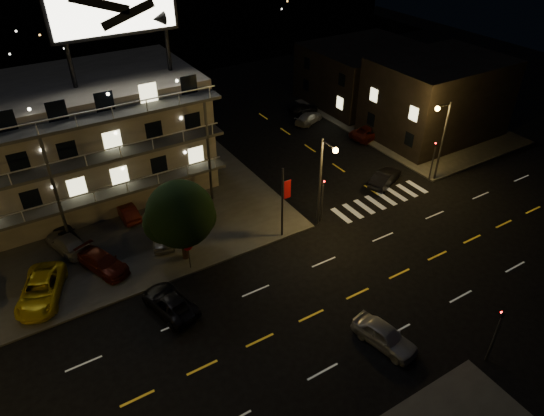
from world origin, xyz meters
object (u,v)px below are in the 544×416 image
lot_car_2 (41,290)px  side_car_0 (385,178)px  road_car_west (170,302)px  lot_car_7 (67,243)px  road_car_east (385,336)px  tree (180,216)px  lot_car_4 (162,234)px

lot_car_2 → side_car_0: 30.74m
lot_car_2 → road_car_west: size_ratio=1.16×
lot_car_7 → lot_car_2: bearing=43.0°
road_car_west → side_car_0: bearing=178.7°
lot_car_7 → road_car_east: size_ratio=1.06×
lot_car_2 → lot_car_7: 5.34m
side_car_0 → road_car_east: 19.60m
side_car_0 → tree: bearing=68.4°
lot_car_2 → road_car_east: 23.23m
tree → lot_car_4: tree is taller
side_car_0 → lot_car_7: bearing=56.6°
tree → road_car_east: (7.39, -14.15, -3.33)m
lot_car_4 → lot_car_7: bearing=174.6°
lot_car_4 → road_car_east: 18.88m
tree → lot_car_4: (-0.70, 2.90, -3.23)m
lot_car_4 → side_car_0: bearing=10.4°
road_car_east → lot_car_4: bearing=103.3°
lot_car_4 → side_car_0: 21.47m
tree → side_car_0: tree is taller
lot_car_7 → road_car_east: 24.79m
road_car_west → tree: bearing=-136.4°
lot_car_4 → road_car_east: bearing=-47.3°
lot_car_4 → road_car_west: lot_car_4 is taller
tree → side_car_0: bearing=0.9°
tree → side_car_0: size_ratio=1.53×
tree → road_car_west: size_ratio=1.39×
lot_car_2 → side_car_0: bearing=20.6°
lot_car_4 → road_car_west: (-2.24, -7.30, -0.18)m
side_car_0 → road_car_east: (-13.22, -14.47, 0.02)m
lot_car_4 → side_car_0: size_ratio=0.94×
tree → lot_car_2: size_ratio=1.20×
tree → lot_car_7: bearing=142.5°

